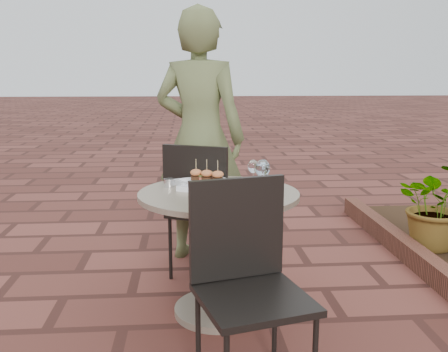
{
  "coord_description": "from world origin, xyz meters",
  "views": [
    {
      "loc": [
        -0.05,
        -2.98,
        1.37
      ],
      "look_at": [
        0.15,
        -0.27,
        0.82
      ],
      "focal_mm": 40.0,
      "sensor_mm": 36.0,
      "label": 1
    }
  ],
  "objects": [
    {
      "name": "chair_near",
      "position": [
        0.2,
        -0.96,
        0.55
      ],
      "size": [
        0.54,
        0.54,
        0.93
      ],
      "rotation": [
        0.0,
        0.0,
        0.26
      ],
      "color": "black",
      "rests_on": "ground"
    },
    {
      "name": "plate_tuna",
      "position": [
        0.24,
        -0.41,
        0.74
      ],
      "size": [
        0.23,
        0.23,
        0.03
      ],
      "rotation": [
        0.0,
        0.0,
        -0.03
      ],
      "color": "white",
      "rests_on": "cafe_table"
    },
    {
      "name": "chair_far",
      "position": [
        0.04,
        0.26,
        0.55
      ],
      "size": [
        0.58,
        0.58,
        0.93
      ],
      "rotation": [
        0.0,
        0.0,
        2.74
      ],
      "color": "black",
      "rests_on": "ground"
    },
    {
      "name": "steel_ramekin",
      "position": [
        -0.15,
        -0.12,
        0.75
      ],
      "size": [
        0.08,
        0.08,
        0.05
      ],
      "primitive_type": "cylinder",
      "rotation": [
        0.0,
        0.0,
        -0.32
      ],
      "color": "silver",
      "rests_on": "cafe_table"
    },
    {
      "name": "diner",
      "position": [
        0.05,
        0.65,
        0.92
      ],
      "size": [
        0.78,
        0.65,
        1.84
      ],
      "primitive_type": "imported",
      "rotation": [
        0.0,
        0.0,
        2.79
      ],
      "color": "#555D33",
      "rests_on": "ground"
    },
    {
      "name": "wine_glass_right",
      "position": [
        0.36,
        -0.32,
        0.86
      ],
      "size": [
        0.08,
        0.08,
        0.19
      ],
      "color": "white",
      "rests_on": "cafe_table"
    },
    {
      "name": "potted_plant_a",
      "position": [
        1.85,
        0.55,
        0.4
      ],
      "size": [
        0.73,
        0.67,
        0.69
      ],
      "primitive_type": "imported",
      "rotation": [
        0.0,
        0.0,
        -0.24
      ],
      "color": "#33662D",
      "rests_on": "mulch_bed"
    },
    {
      "name": "plate_salmon",
      "position": [
        0.06,
        -0.13,
        0.75
      ],
      "size": [
        0.37,
        0.37,
        0.08
      ],
      "rotation": [
        0.0,
        0.0,
        0.44
      ],
      "color": "white",
      "rests_on": "cafe_table"
    },
    {
      "name": "planter_curb",
      "position": [
        1.6,
        0.3,
        0.07
      ],
      "size": [
        0.12,
        3.0,
        0.15
      ],
      "primitive_type": "cube",
      "color": "brown",
      "rests_on": "ground"
    },
    {
      "name": "wine_glass_mid",
      "position": [
        0.34,
        -0.11,
        0.84
      ],
      "size": [
        0.06,
        0.06,
        0.15
      ],
      "color": "white",
      "rests_on": "cafe_table"
    },
    {
      "name": "wine_glass_far",
      "position": [
        0.4,
        -0.09,
        0.84
      ],
      "size": [
        0.06,
        0.06,
        0.15
      ],
      "color": "white",
      "rests_on": "cafe_table"
    },
    {
      "name": "plate_sliders",
      "position": [
        0.06,
        -0.19,
        0.77
      ],
      "size": [
        0.35,
        0.35,
        0.17
      ],
      "rotation": [
        0.0,
        0.0,
        -0.47
      ],
      "color": "white",
      "rests_on": "cafe_table"
    },
    {
      "name": "cutlery_set",
      "position": [
        0.35,
        -0.53,
        0.73
      ],
      "size": [
        0.11,
        0.22,
        0.0
      ],
      "primitive_type": null,
      "rotation": [
        0.0,
        0.0,
        0.06
      ],
      "color": "silver",
      "rests_on": "cafe_table"
    },
    {
      "name": "ground",
      "position": [
        0.0,
        0.0,
        0.0
      ],
      "size": [
        60.0,
        60.0,
        0.0
      ],
      "primitive_type": "plane",
      "color": "brown",
      "rests_on": "ground"
    },
    {
      "name": "cafe_table",
      "position": [
        0.12,
        -0.27,
        0.48
      ],
      "size": [
        0.9,
        0.9,
        0.73
      ],
      "color": "gray",
      "rests_on": "ground"
    }
  ]
}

